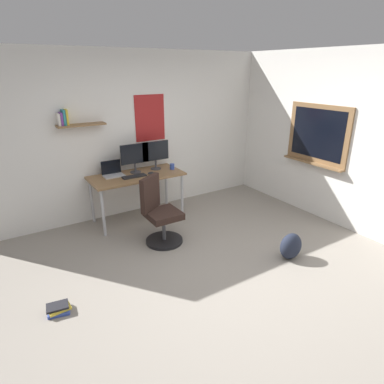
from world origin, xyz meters
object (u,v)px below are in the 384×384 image
office_chair (159,215)px  book_stack_on_floor (59,309)px  monitor_secondary (155,153)px  coffee_mug (172,166)px  monitor_primary (135,156)px  backpack (291,246)px  keyboard (134,176)px  laptop (113,172)px  desk (137,179)px  computer_mouse (151,173)px

office_chair → book_stack_on_floor: bearing=-153.8°
monitor_secondary → coffee_mug: size_ratio=5.04×
monitor_secondary → coffee_mug: bearing=-32.8°
monitor_primary → backpack: 2.67m
book_stack_on_floor → keyboard: bearing=45.3°
laptop → monitor_secondary: 0.75m
laptop → backpack: size_ratio=0.89×
office_chair → laptop: laptop is taller
office_chair → keyboard: 0.85m
monitor_secondary → desk: bearing=-164.5°
keyboard → laptop: bearing=136.1°
book_stack_on_floor → backpack: bearing=-11.1°
laptop → monitor_secondary: size_ratio=0.67×
monitor_secondary → backpack: size_ratio=1.33×
desk → computer_mouse: computer_mouse is taller
keyboard → backpack: size_ratio=1.06×
desk → laptop: laptop is taller
monitor_primary → coffee_mug: size_ratio=5.04×
monitor_primary → book_stack_on_floor: bearing=-133.3°
office_chair → backpack: bearing=-46.9°
monitor_secondary → keyboard: size_ratio=1.25×
backpack → monitor_secondary: bearing=108.9°
computer_mouse → coffee_mug: 0.42m
computer_mouse → coffee_mug: size_ratio=1.13×
office_chair → computer_mouse: (0.25, 0.77, 0.36)m
monitor_primary → monitor_secondary: 0.36m
office_chair → laptop: bearing=105.4°
desk → coffee_mug: size_ratio=15.64×
desk → computer_mouse: size_ratio=13.83×
monitor_primary → computer_mouse: (0.17, -0.19, -0.25)m
computer_mouse → backpack: (0.96, -2.07, -0.60)m
laptop → monitor_secondary: monitor_secondary is taller
monitor_primary → coffee_mug: 0.64m
desk → laptop: size_ratio=4.64×
office_chair → backpack: office_chair is taller
keyboard → book_stack_on_floor: size_ratio=1.54×
office_chair → monitor_secondary: monitor_secondary is taller
backpack → book_stack_on_floor: 2.81m
coffee_mug → book_stack_on_floor: coffee_mug is taller
coffee_mug → monitor_primary: bearing=166.1°
monitor_primary → book_stack_on_floor: (-1.62, -1.72, -0.98)m
desk → coffee_mug: coffee_mug is taller
monitor_secondary → book_stack_on_floor: size_ratio=1.93×
keyboard → book_stack_on_floor: bearing=-134.7°
monitor_secondary → book_stack_on_floor: monitor_secondary is taller
keyboard → coffee_mug: (0.69, 0.05, 0.04)m
computer_mouse → office_chair: bearing=-108.3°
desk → laptop: (-0.32, 0.16, 0.13)m
computer_mouse → monitor_secondary: bearing=46.0°
computer_mouse → coffee_mug: (0.41, 0.05, 0.03)m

